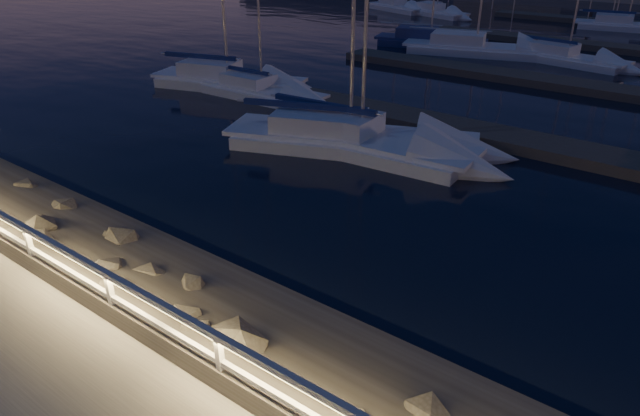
% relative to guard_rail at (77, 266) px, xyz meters
% --- Properties ---
extents(ground, '(400.00, 400.00, 0.00)m').
position_rel_guard_rail_xyz_m(ground, '(0.07, 0.00, -0.77)').
color(ground, '#A9A398').
rests_on(ground, ground).
extents(harbor_water, '(400.00, 440.00, 0.60)m').
position_rel_guard_rail_xyz_m(harbor_water, '(0.07, 31.22, -1.74)').
color(harbor_water, black).
rests_on(harbor_water, ground).
extents(guard_rail, '(44.11, 0.12, 1.06)m').
position_rel_guard_rail_xyz_m(guard_rail, '(0.00, 0.00, 0.00)').
color(guard_rail, white).
rests_on(guard_rail, ground).
extents(riprap, '(37.58, 3.09, 1.31)m').
position_rel_guard_rail_xyz_m(riprap, '(-0.57, 1.54, -1.00)').
color(riprap, '#625D54').
rests_on(riprap, ground).
extents(floating_docks, '(22.00, 36.00, 0.40)m').
position_rel_guard_rail_xyz_m(floating_docks, '(0.07, 32.50, -1.17)').
color(floating_docks, '#5A524B').
rests_on(floating_docks, ground).
extents(sailboat_a, '(8.22, 4.58, 13.59)m').
position_rel_guard_rail_xyz_m(sailboat_a, '(-11.86, 15.44, -0.90)').
color(sailboat_a, white).
rests_on(sailboat_a, ground).
extents(sailboat_b, '(8.77, 3.25, 14.64)m').
position_rel_guard_rail_xyz_m(sailboat_b, '(-1.34, 11.98, -0.90)').
color(sailboat_b, white).
rests_on(sailboat_b, ground).
extents(sailboat_c, '(9.52, 5.87, 15.71)m').
position_rel_guard_rail_xyz_m(sailboat_c, '(-1.86, 11.90, -0.91)').
color(sailboat_c, white).
rests_on(sailboat_c, ground).
extents(sailboat_e, '(7.78, 4.18, 12.85)m').
position_rel_guard_rail_xyz_m(sailboat_e, '(-8.91, 31.94, -0.92)').
color(sailboat_e, navy).
rests_on(sailboat_e, ground).
extents(sailboat_f, '(6.86, 2.26, 11.58)m').
position_rel_guard_rail_xyz_m(sailboat_f, '(-9.15, 15.12, -0.97)').
color(sailboat_f, white).
rests_on(sailboat_f, ground).
extents(sailboat_g, '(9.54, 5.24, 15.61)m').
position_rel_guard_rail_xyz_m(sailboat_g, '(-5.38, 31.35, -0.91)').
color(sailboat_g, white).
rests_on(sailboat_g, ground).
extents(sailboat_i, '(7.26, 4.29, 12.04)m').
position_rel_guard_rail_xyz_m(sailboat_i, '(-20.11, 46.80, -0.94)').
color(sailboat_i, white).
rests_on(sailboat_i, ground).
extents(sailboat_j, '(7.36, 3.26, 12.13)m').
position_rel_guard_rail_xyz_m(sailboat_j, '(0.26, 32.10, -0.96)').
color(sailboat_j, white).
rests_on(sailboat_j, ground).
extents(sailboat_m, '(6.88, 3.85, 11.37)m').
position_rel_guard_rail_xyz_m(sailboat_m, '(-15.46, 45.90, -0.95)').
color(sailboat_m, white).
rests_on(sailboat_m, ground).
extents(sailboat_n, '(7.93, 3.63, 13.05)m').
position_rel_guard_rail_xyz_m(sailboat_n, '(0.32, 47.76, -0.94)').
color(sailboat_n, white).
rests_on(sailboat_n, ground).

